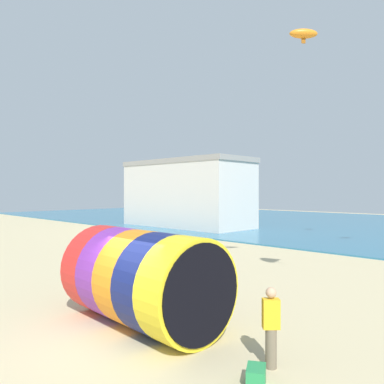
{
  "coord_description": "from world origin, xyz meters",
  "views": [
    {
      "loc": [
        7.88,
        -5.33,
        3.78
      ],
      "look_at": [
        -0.48,
        3.22,
        3.75
      ],
      "focal_mm": 35.0,
      "sensor_mm": 36.0,
      "label": 1
    }
  ],
  "objects_px": {
    "kite_orange_parafoil": "(303,34)",
    "cooler_box": "(256,376)",
    "kite_handler": "(271,326)",
    "giant_inflatable_tube": "(143,278)",
    "bystander_mid_beach": "(119,246)"
  },
  "relations": [
    {
      "from": "kite_orange_parafoil",
      "to": "cooler_box",
      "type": "distance_m",
      "value": 12.89
    },
    {
      "from": "kite_handler",
      "to": "kite_orange_parafoil",
      "type": "relative_size",
      "value": 1.47
    },
    {
      "from": "giant_inflatable_tube",
      "to": "kite_orange_parafoil",
      "type": "xyz_separation_m",
      "value": [
        1.1,
        7.21,
        8.71
      ]
    },
    {
      "from": "giant_inflatable_tube",
      "to": "kite_orange_parafoil",
      "type": "relative_size",
      "value": 4.15
    },
    {
      "from": "bystander_mid_beach",
      "to": "cooler_box",
      "type": "height_order",
      "value": "bystander_mid_beach"
    },
    {
      "from": "giant_inflatable_tube",
      "to": "bystander_mid_beach",
      "type": "distance_m",
      "value": 9.91
    },
    {
      "from": "kite_orange_parafoil",
      "to": "cooler_box",
      "type": "xyz_separation_m",
      "value": [
        3.07,
        -7.7,
        -9.87
      ]
    },
    {
      "from": "kite_orange_parafoil",
      "to": "cooler_box",
      "type": "height_order",
      "value": "kite_orange_parafoil"
    },
    {
      "from": "giant_inflatable_tube",
      "to": "bystander_mid_beach",
      "type": "height_order",
      "value": "giant_inflatable_tube"
    },
    {
      "from": "cooler_box",
      "to": "kite_orange_parafoil",
      "type": "bearing_deg",
      "value": 111.72
    },
    {
      "from": "kite_handler",
      "to": "cooler_box",
      "type": "height_order",
      "value": "kite_handler"
    },
    {
      "from": "cooler_box",
      "to": "bystander_mid_beach",
      "type": "bearing_deg",
      "value": 156.37
    },
    {
      "from": "giant_inflatable_tube",
      "to": "cooler_box",
      "type": "distance_m",
      "value": 4.35
    },
    {
      "from": "giant_inflatable_tube",
      "to": "kite_handler",
      "type": "relative_size",
      "value": 2.82
    },
    {
      "from": "kite_handler",
      "to": "kite_orange_parafoil",
      "type": "bearing_deg",
      "value": 112.7
    }
  ]
}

